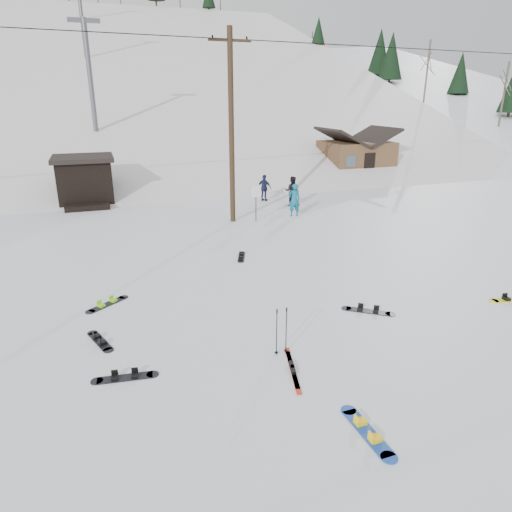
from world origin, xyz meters
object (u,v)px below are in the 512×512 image
object	(u,v)px
utility_pole	(231,126)
hero_snowboard	(367,432)
hero_skis	(292,369)
cabin	(356,157)

from	to	relation	value
utility_pole	hero_snowboard	distance (m)	16.52
utility_pole	hero_skis	size ratio (longest dim) A/B	4.79
utility_pole	hero_skis	xyz separation A→B (m)	(-2.49, -13.32, -4.65)
cabin	hero_snowboard	bearing A→B (deg)	-120.25
cabin	hero_skis	size ratio (longest dim) A/B	2.87
hero_snowboard	hero_skis	distance (m)	2.46
utility_pole	cabin	distance (m)	16.71
cabin	hero_skis	bearing A→B (deg)	-123.61
cabin	hero_skis	xyz separation A→B (m)	(-15.49, -23.32, -1.45)
utility_pole	hero_snowboard	xyz separation A→B (m)	(-2.00, -15.73, -4.65)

